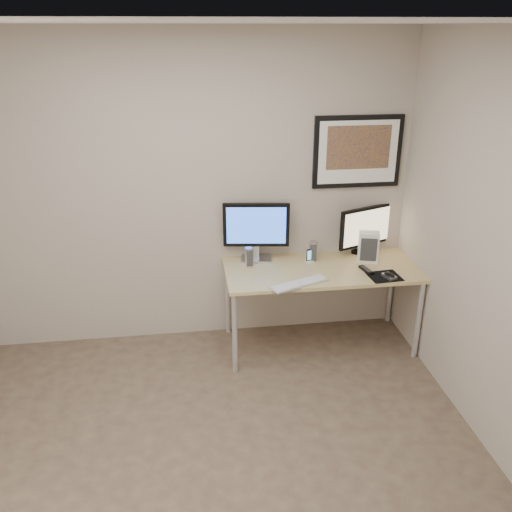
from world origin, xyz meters
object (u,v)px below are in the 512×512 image
object	(u,v)px
speaker_right	(313,251)
desk	(321,275)
framed_art	(358,152)
keyboard	(299,283)
phone_dock	(309,256)
fan_unit	(368,247)
monitor_large	(256,229)
speaker_left	(249,257)
monitor_tv	(366,229)

from	to	relation	value
speaker_right	desk	bearing A→B (deg)	-68.89
framed_art	keyboard	distance (m)	1.23
phone_dock	fan_unit	size ratio (longest dim) A/B	0.47
monitor_large	speaker_left	xyz separation A→B (m)	(-0.08, -0.12, -0.20)
monitor_large	keyboard	size ratio (longest dim) A/B	1.15
speaker_right	speaker_left	bearing A→B (deg)	-165.39
speaker_left	fan_unit	xyz separation A→B (m)	(1.02, -0.03, 0.05)
desk	speaker_left	distance (m)	0.62
framed_art	monitor_large	distance (m)	1.06
speaker_left	speaker_right	world-z (taller)	speaker_right
framed_art	speaker_right	xyz separation A→B (m)	(-0.38, -0.16, -0.81)
monitor_tv	speaker_right	distance (m)	0.52
framed_art	fan_unit	bearing A→B (deg)	-71.86
monitor_tv	fan_unit	size ratio (longest dim) A/B	1.99
monitor_large	framed_art	bearing A→B (deg)	13.16
speaker_left	monitor_large	bearing A→B (deg)	48.37
framed_art	monitor_tv	xyz separation A→B (m)	(0.10, -0.06, -0.67)
desk	monitor_tv	bearing A→B (deg)	31.29
fan_unit	speaker_left	bearing A→B (deg)	-165.14
framed_art	keyboard	xyz separation A→B (m)	(-0.60, -0.61, -0.88)
speaker_left	desk	bearing A→B (deg)	-20.55
framed_art	monitor_large	size ratio (longest dim) A/B	1.35
framed_art	desk	bearing A→B (deg)	-136.54
desk	framed_art	xyz separation A→B (m)	(0.35, 0.33, 0.96)
desk	monitor_large	size ratio (longest dim) A/B	2.88
framed_art	keyboard	bearing A→B (deg)	-134.46
monitor_tv	keyboard	bearing A→B (deg)	-163.26
framed_art	fan_unit	xyz separation A→B (m)	(0.08, -0.24, -0.76)
framed_art	monitor_large	xyz separation A→B (m)	(-0.86, -0.08, -0.61)
keyboard	fan_unit	distance (m)	0.78
framed_art	speaker_left	distance (m)	1.26
monitor_large	fan_unit	bearing A→B (deg)	-1.58
monitor_tv	phone_dock	bearing A→B (deg)	173.51
framed_art	phone_dock	bearing A→B (deg)	-155.07
desk	fan_unit	bearing A→B (deg)	12.64
keyboard	fan_unit	bearing A→B (deg)	6.17
desk	phone_dock	distance (m)	0.20
desk	monitor_tv	xyz separation A→B (m)	(0.45, 0.28, 0.29)
desk	monitor_tv	distance (m)	0.61
desk	monitor_large	xyz separation A→B (m)	(-0.51, 0.25, 0.35)
speaker_left	keyboard	bearing A→B (deg)	-57.76
monitor_tv	fan_unit	bearing A→B (deg)	-120.16
desk	framed_art	distance (m)	1.07
fan_unit	desk	bearing A→B (deg)	-150.74
desk	keyboard	xyz separation A→B (m)	(-0.25, -0.28, 0.07)
phone_dock	desk	bearing A→B (deg)	-82.13
monitor_tv	speaker_left	bearing A→B (deg)	166.63
monitor_tv	phone_dock	world-z (taller)	monitor_tv
monitor_large	speaker_right	world-z (taller)	monitor_large
monitor_tv	fan_unit	world-z (taller)	monitor_tv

